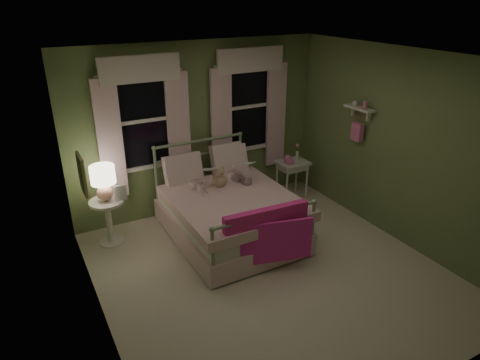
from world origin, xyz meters
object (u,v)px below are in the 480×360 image
bed (229,212)px  child_left (196,168)px  child_right (232,161)px  nightstand_left (108,216)px  nightstand_right (292,167)px  teddy_bear (219,178)px  table_lamp (103,180)px

bed → child_left: child_left is taller
child_left → child_right: 0.56m
nightstand_left → nightstand_right: bearing=-0.4°
bed → child_right: child_right is taller
teddy_bear → nightstand_right: teddy_bear is taller
teddy_bear → nightstand_right: bearing=12.1°
bed → nightstand_right: bearing=21.8°
teddy_bear → nightstand_right: 1.56m
child_right → bed: bearing=42.7°
child_left → nightstand_right: 1.83m
teddy_bear → nightstand_left: teddy_bear is taller
bed → child_left: bearing=123.4°
teddy_bear → nightstand_right: (1.50, 0.32, -0.24)m
table_lamp → teddy_bear: bearing=-12.7°
nightstand_left → table_lamp: bearing=-45.0°
child_left → teddy_bear: (0.28, -0.16, -0.15)m
child_right → teddy_bear: 0.35m
table_lamp → child_right: bearing=-5.9°
child_right → nightstand_left: child_right is taller
teddy_bear → table_lamp: size_ratio=0.65×
teddy_bear → child_left: bearing=150.5°
child_left → table_lamp: bearing=-2.1°
child_right → nightstand_left: 1.89m
teddy_bear → nightstand_left: (-1.53, 0.34, -0.37)m
teddy_bear → nightstand_left: bearing=167.3°
nightstand_right → child_right: bearing=-172.3°
child_left → table_lamp: (-1.25, 0.19, 0.01)m
bed → nightstand_right: 1.62m
bed → child_left: 0.77m
bed → nightstand_right: size_ratio=3.18×
nightstand_left → table_lamp: 0.54m
child_right → table_lamp: size_ratio=1.52×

